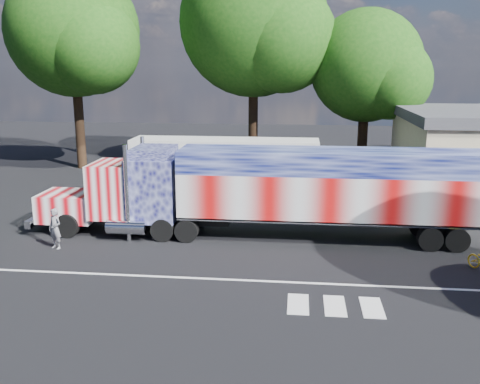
# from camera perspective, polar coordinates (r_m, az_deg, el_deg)

# --- Properties ---
(ground) EXTENTS (100.00, 100.00, 0.00)m
(ground) POSITION_cam_1_polar(r_m,az_deg,el_deg) (22.76, -0.83, -6.41)
(ground) COLOR black
(lane_markings) EXTENTS (30.00, 2.67, 0.01)m
(lane_markings) POSITION_cam_1_polar(r_m,az_deg,el_deg) (19.13, 2.91, -10.38)
(lane_markings) COLOR silver
(lane_markings) RESTS_ON ground
(semi_truck) EXTENTS (20.52, 3.24, 4.38)m
(semi_truck) POSITION_cam_1_polar(r_m,az_deg,el_deg) (24.13, 3.42, 0.30)
(semi_truck) COLOR black
(semi_truck) RESTS_ON ground
(coach_bus) EXTENTS (11.42, 2.66, 3.32)m
(coach_bus) POSITION_cam_1_polar(r_m,az_deg,el_deg) (32.89, -1.61, 2.90)
(coach_bus) COLOR white
(coach_bus) RESTS_ON ground
(woman) EXTENTS (0.76, 0.64, 1.77)m
(woman) POSITION_cam_1_polar(r_m,az_deg,el_deg) (24.26, -19.12, -3.72)
(woman) COLOR slate
(woman) RESTS_ON ground
(tree_n_mid) EXTENTS (11.18, 10.65, 16.02)m
(tree_n_mid) POSITION_cam_1_polar(r_m,az_deg,el_deg) (40.15, 1.73, 17.57)
(tree_n_mid) COLOR black
(tree_n_mid) RESTS_ON ground
(tree_ne_a) EXTENTS (8.15, 7.76, 11.54)m
(tree_ne_a) POSITION_cam_1_polar(r_m,az_deg,el_deg) (38.88, 13.52, 12.89)
(tree_ne_a) COLOR black
(tree_ne_a) RESTS_ON ground
(tree_nw_a) EXTENTS (10.04, 9.56, 14.92)m
(tree_nw_a) POSITION_cam_1_polar(r_m,az_deg,el_deg) (42.21, -17.20, 16.04)
(tree_nw_a) COLOR black
(tree_nw_a) RESTS_ON ground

